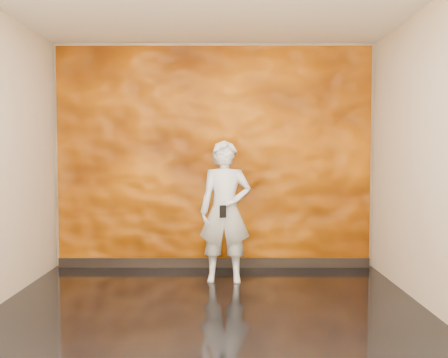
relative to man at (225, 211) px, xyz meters
The scene contains 5 objects.
room 1.41m from the man, 96.35° to the right, with size 4.02×4.02×2.81m.
feature_wall 0.93m from the man, 101.25° to the left, with size 3.90×0.06×2.75m, color #DA6C04.
baseboard 0.99m from the man, 101.90° to the left, with size 3.90×0.04×0.12m, color black.
man is the anchor object (origin of this frame).
phone 0.22m from the man, 96.53° to the right, with size 0.07×0.01×0.14m, color black.
Camera 1 is at (0.13, -4.27, 1.44)m, focal length 40.00 mm.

